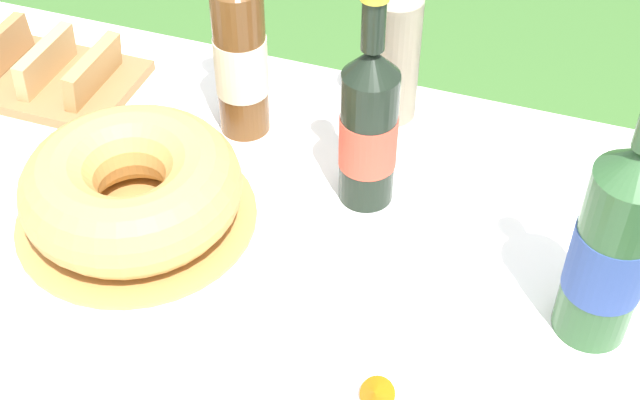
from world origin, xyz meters
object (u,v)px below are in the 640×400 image
at_px(cider_bottle_amber, 240,50).
at_px(bread_board, 49,73).
at_px(cider_bottle_green, 614,245).
at_px(juice_bottle_red, 369,126).
at_px(bundt_cake, 132,189).
at_px(cup_stack, 393,58).

height_order(cider_bottle_amber, bread_board, cider_bottle_amber).
xyz_separation_m(cider_bottle_green, bread_board, (-0.83, 0.20, -0.11)).
bearing_deg(cider_bottle_amber, bread_board, -179.27).
bearing_deg(cider_bottle_green, juice_bottle_red, 157.70).
distance_m(bundt_cake, cup_stack, 0.40).
height_order(cup_stack, bread_board, cup_stack).
distance_m(cider_bottle_green, juice_bottle_red, 0.33).
bearing_deg(juice_bottle_red, cup_stack, 95.18).
height_order(cider_bottle_green, cider_bottle_amber, cider_bottle_green).
height_order(cup_stack, juice_bottle_red, juice_bottle_red).
xyz_separation_m(bundt_cake, cider_bottle_amber, (0.06, 0.22, 0.08)).
distance_m(cider_bottle_amber, juice_bottle_red, 0.22).
bearing_deg(bundt_cake, juice_bottle_red, 28.02).
height_order(cider_bottle_green, juice_bottle_red, cider_bottle_green).
xyz_separation_m(cup_stack, cider_bottle_green, (0.32, -0.29, 0.02)).
bearing_deg(cider_bottle_green, cup_stack, 137.74).
xyz_separation_m(cider_bottle_green, cider_bottle_amber, (-0.51, 0.21, -0.00)).
bearing_deg(juice_bottle_red, bundt_cake, -151.98).
bearing_deg(cup_stack, cider_bottle_amber, -156.02).
height_order(cup_stack, cider_bottle_green, cider_bottle_green).
distance_m(cider_bottle_green, bread_board, 0.86).
bearing_deg(juice_bottle_red, cider_bottle_amber, 158.57).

